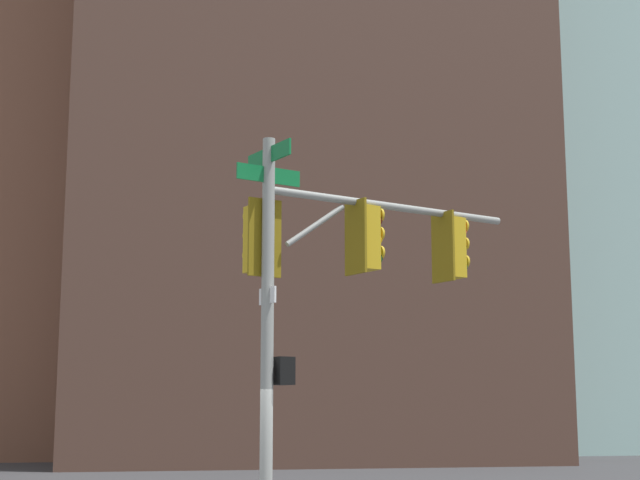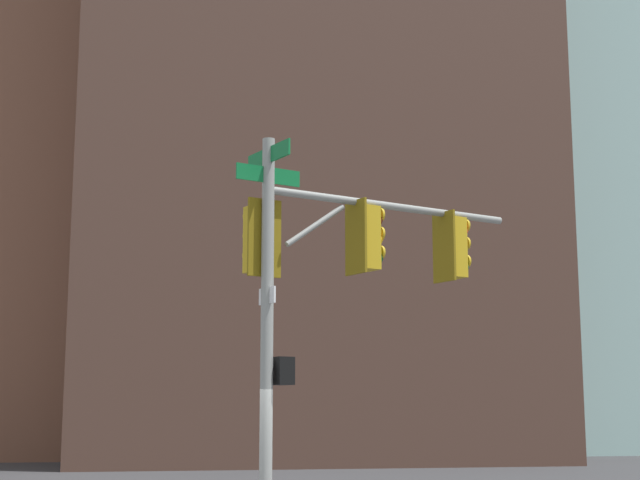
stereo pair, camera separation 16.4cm
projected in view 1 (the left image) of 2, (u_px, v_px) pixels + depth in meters
name	position (u px, v px, depth m)	size (l,w,h in m)	color
signal_pole_assembly	(337.00, 267.00, 14.92)	(4.75, 2.29, 6.18)	gray
building_brick_midblock	(290.00, 76.00, 48.70)	(19.98, 18.97, 37.08)	#4C3328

